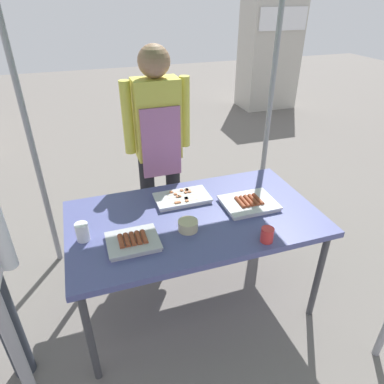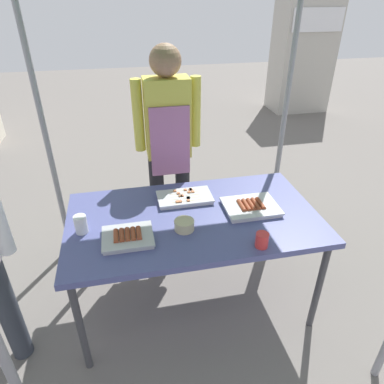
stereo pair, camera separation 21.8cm
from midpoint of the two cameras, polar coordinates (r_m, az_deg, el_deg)
ground_plane at (r=2.72m, az=-2.05°, el=-17.16°), size 18.00×18.00×0.00m
stall_table at (r=2.25m, az=-2.38°, el=-5.14°), size 1.60×0.90×0.75m
tray_grilled_sausages at (r=2.33m, az=6.70°, el=-1.89°), size 0.35×0.28×0.05m
tray_meat_skewers at (r=2.38m, az=-4.26°, el=-1.08°), size 0.37×0.22×0.04m
tray_pork_links at (r=2.03m, az=-12.77°, el=-8.05°), size 0.29×0.24×0.05m
condiment_bowl at (r=2.09m, az=-3.67°, el=-5.62°), size 0.12×0.12×0.06m
drink_cup_near_edge at (r=2.12m, az=-20.46°, el=-6.28°), size 0.07×0.07×0.11m
drink_cup_by_wok at (r=2.02m, az=9.24°, el=-7.08°), size 0.07×0.07×0.09m
vendor_woman at (r=2.74m, az=-7.91°, el=8.79°), size 0.52×0.24×1.69m
neighbor_stall_left at (r=7.00m, az=11.66°, el=21.52°), size 0.99×0.69×1.96m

